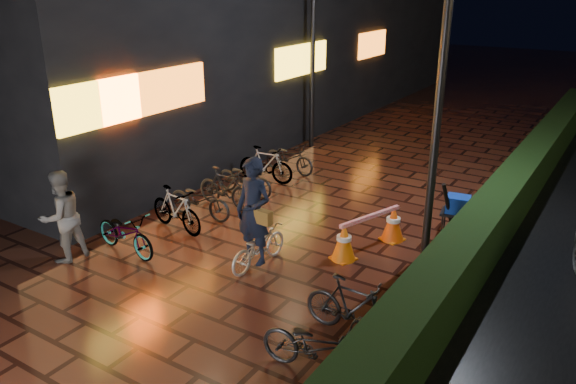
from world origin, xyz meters
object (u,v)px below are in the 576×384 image
Objects in this scene: cart_assembly at (457,206)px; cyclist at (256,228)px; traffic_barrier at (369,232)px; bystander_person at (61,216)px.

cyclist is at bearing -127.93° from cart_assembly.
traffic_barrier is at bearing 50.88° from cyclist.
cyclist reaches higher than traffic_barrier.
bystander_person is at bearing -152.29° from cyclist.
bystander_person is 1.48× the size of cart_assembly.
cart_assembly reaches higher than traffic_barrier.
bystander_person is 0.97× the size of traffic_barrier.
cyclist is 1.77× the size of cart_assembly.
traffic_barrier is at bearing 130.94° from bystander_person.
traffic_barrier is 1.52× the size of cart_assembly.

